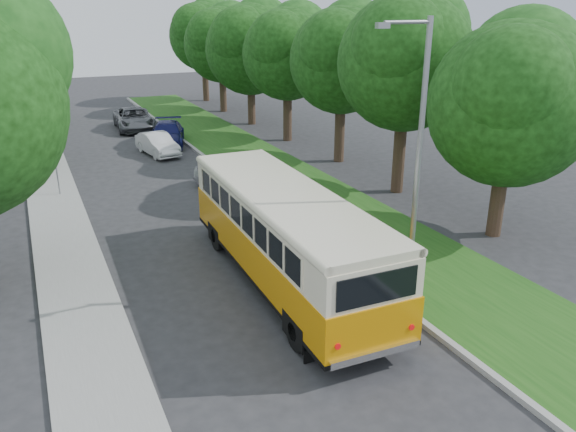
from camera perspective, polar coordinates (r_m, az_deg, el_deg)
name	(u,v)px	position (r m, az deg, el deg)	size (l,w,h in m)	color
ground	(246,288)	(17.67, -4.31, -7.27)	(120.00, 120.00, 0.00)	#2A2A2D
curb	(283,217)	(23.12, -0.47, -0.09)	(0.20, 70.00, 0.15)	gray
grass_verge	(333,209)	(24.14, 4.60, 0.73)	(4.50, 70.00, 0.13)	#1C4D14
sidewalk	(67,253)	(21.29, -21.50, -3.52)	(2.20, 70.00, 0.12)	gray
treeline	(180,49)	(33.84, -10.90, 16.31)	(24.27, 41.91, 9.46)	#332319
lamppost_near	(416,155)	(15.99, 12.91, 6.07)	(1.71, 0.16, 8.00)	gray
lamppost_far	(38,95)	(30.94, -24.09, 11.18)	(1.71, 0.16, 7.50)	gray
warning_sign	(55,161)	(27.43, -22.59, 5.23)	(0.56, 0.10, 2.50)	gray
vintage_bus	(285,238)	(17.20, -0.30, -2.24)	(2.71, 10.52, 3.13)	orange
car_silver	(228,178)	(26.55, -6.15, 3.87)	(1.56, 3.87, 1.32)	#B5B5BA
car_white	(158,144)	(34.01, -13.12, 7.13)	(1.35, 3.88, 1.28)	silver
car_blue	(167,134)	(36.30, -12.16, 8.15)	(1.99, 4.90, 1.42)	#12154F
car_grey	(134,119)	(41.66, -15.36, 9.50)	(2.49, 5.40, 1.50)	#54565B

